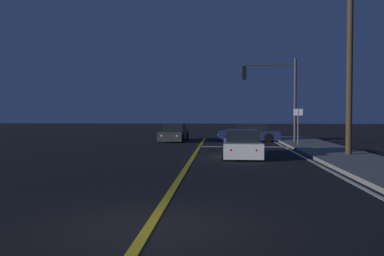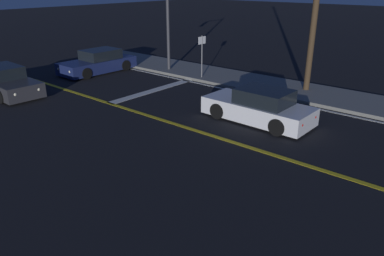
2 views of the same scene
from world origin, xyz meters
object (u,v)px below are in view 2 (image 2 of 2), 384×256
Objects in this scene: car_following_oncoming_charcoal at (5,82)px; traffic_signal_near_right at (152,6)px; car_far_approaching_navy at (98,63)px; car_lead_oncoming_white at (259,107)px; street_sign_corner at (202,50)px.

car_following_oncoming_charcoal is 0.79× the size of traffic_signal_near_right.
car_lead_oncoming_white is at bearing 174.99° from car_far_approaching_navy.
street_sign_corner reaches higher than car_following_oncoming_charcoal.
car_following_oncoming_charcoal is 8.55m from traffic_signal_near_right.
car_following_oncoming_charcoal is (-4.59, 11.56, 0.00)m from car_lead_oncoming_white.
traffic_signal_near_right reaches higher than car_far_approaching_navy.
car_far_approaching_navy and car_lead_oncoming_white have the same top height.
car_far_approaching_navy is at bearing -175.76° from car_following_oncoming_charcoal.
car_lead_oncoming_white is 1.80× the size of street_sign_corner.
car_following_oncoming_charcoal is at bearing 112.67° from car_lead_oncoming_white.
traffic_signal_near_right is 3.72m from street_sign_corner.
car_far_approaching_navy is at bearing 113.37° from street_sign_corner.
car_far_approaching_navy is 1.91× the size of street_sign_corner.
car_lead_oncoming_white is 12.44m from car_following_oncoming_charcoal.
traffic_signal_near_right is at bearing 160.30° from car_following_oncoming_charcoal.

